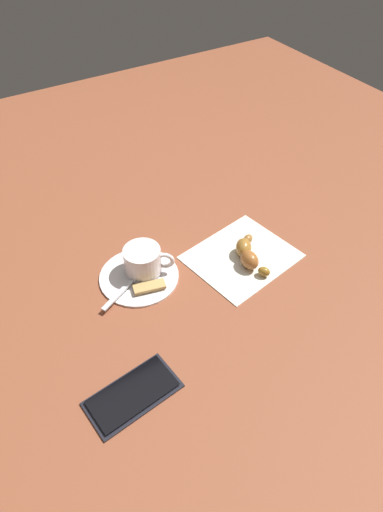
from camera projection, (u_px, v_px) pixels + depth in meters
ground_plane at (193, 258)px, 0.87m from camera, size 1.80×1.80×0.00m
saucer at (139, 276)px, 0.83m from camera, size 0.15×0.15×0.01m
espresso_cup at (143, 260)px, 0.82m from camera, size 0.09×0.07×0.05m
teaspoon at (135, 277)px, 0.82m from camera, size 0.13×0.07×0.01m
sugar_packet at (149, 287)px, 0.80m from camera, size 0.06×0.04×0.01m
napkin at (242, 256)px, 0.87m from camera, size 0.22×0.20×0.00m
croissant at (248, 254)px, 0.85m from camera, size 0.07×0.11×0.03m
cell_phone at (133, 394)px, 0.66m from camera, size 0.15×0.09×0.01m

